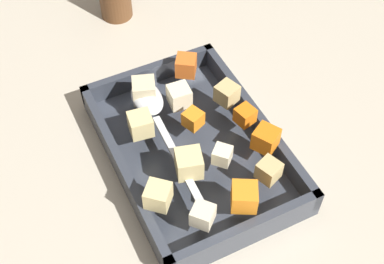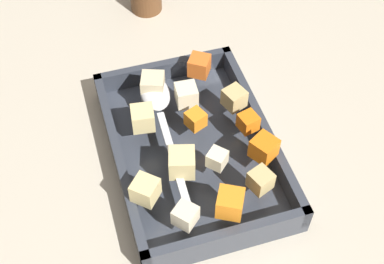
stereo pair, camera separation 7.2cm
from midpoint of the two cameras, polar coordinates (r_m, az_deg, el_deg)
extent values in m
plane|color=#BCB29E|center=(0.78, 3.26, -2.21)|extent=(4.00, 4.00, 0.00)
cube|color=#333842|center=(0.76, 2.71, -2.55)|extent=(0.32, 0.22, 0.01)
cube|color=#333842|center=(0.73, -5.06, -3.35)|extent=(0.32, 0.01, 0.03)
cube|color=#333842|center=(0.77, 10.13, 0.36)|extent=(0.32, 0.01, 0.03)
cube|color=#333842|center=(0.84, -0.59, 6.56)|extent=(0.01, 0.22, 0.03)
cube|color=#333842|center=(0.67, 7.07, -11.53)|extent=(0.01, 0.22, 0.03)
cube|color=orange|center=(0.66, 7.52, -7.78)|extent=(0.04, 0.04, 0.03)
cube|color=orange|center=(0.80, 3.38, 7.05)|extent=(0.04, 0.04, 0.03)
cube|color=orange|center=(0.74, 3.29, 1.24)|extent=(0.03, 0.03, 0.02)
cube|color=orange|center=(0.71, 10.68, -1.90)|extent=(0.04, 0.04, 0.03)
cube|color=orange|center=(0.74, 8.88, 0.90)|extent=(0.03, 0.03, 0.02)
cube|color=beige|center=(0.76, 2.34, 3.93)|extent=(0.03, 0.03, 0.03)
cube|color=beige|center=(0.70, 5.71, -3.09)|extent=(0.03, 0.03, 0.02)
cube|color=#E0CC89|center=(0.66, -1.95, -6.50)|extent=(0.04, 0.04, 0.03)
cube|color=beige|center=(0.77, -1.57, 4.91)|extent=(0.04, 0.04, 0.03)
cube|color=#E0CC89|center=(0.73, -2.54, 1.35)|extent=(0.03, 0.03, 0.03)
cube|color=#E0CC89|center=(0.68, 1.93, -3.52)|extent=(0.04, 0.04, 0.03)
cube|color=tan|center=(0.68, 10.45, -5.36)|extent=(0.03, 0.03, 0.03)
cube|color=tan|center=(0.76, 7.30, 3.50)|extent=(0.04, 0.04, 0.03)
cube|color=beige|center=(0.65, 2.52, -9.21)|extent=(0.04, 0.04, 0.03)
ellipsoid|color=silver|center=(0.77, -1.35, 4.10)|extent=(0.07, 0.05, 0.02)
cube|color=silver|center=(0.71, 0.91, -3.01)|extent=(0.16, 0.02, 0.01)
camera|label=1|loc=(0.04, -87.13, 3.57)|focal=49.34mm
camera|label=2|loc=(0.04, 92.87, -3.57)|focal=49.34mm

